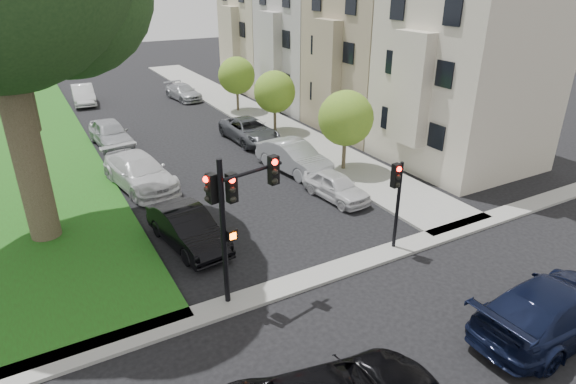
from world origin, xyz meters
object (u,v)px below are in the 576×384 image
car_parked_2 (250,130)px  car_parked_5 (188,228)px  car_parked_0 (336,186)px  small_tree_b (275,92)px  car_cross_far (555,308)px  car_parked_1 (294,157)px  traffic_signal_secondary (397,191)px  car_parked_4 (183,92)px  small_tree_c (237,76)px  small_tree_a (346,118)px  car_parked_6 (139,172)px  car_parked_9 (83,95)px  car_parked_7 (110,133)px  traffic_signal_main (234,205)px

car_parked_2 → car_parked_5: car_parked_5 is taller
car_parked_0 → small_tree_b: bearing=71.3°
car_cross_far → car_parked_1: bearing=-1.2°
traffic_signal_secondary → car_parked_4: (0.81, 27.59, -1.86)m
small_tree_c → car_cross_far: bearing=-94.5°
traffic_signal_secondary → small_tree_c: bearing=81.6°
small_tree_a → small_tree_b: bearing=90.0°
small_tree_c → car_parked_6: size_ratio=0.75×
car_parked_0 → car_parked_6: 9.70m
traffic_signal_secondary → car_parked_4: size_ratio=0.81×
car_cross_far → car_parked_0: car_cross_far is taller
car_parked_4 → car_parked_1: bearing=-97.5°
car_parked_5 → car_parked_9: size_ratio=0.98×
small_tree_b → car_parked_5: bearing=-130.9°
small_tree_c → car_parked_0: 17.10m
car_parked_5 → car_parked_7: 13.94m
small_tree_b → car_parked_5: size_ratio=0.90×
car_parked_1 → car_parked_6: car_parked_1 is taller
car_parked_0 → car_parked_9: 26.31m
small_tree_c → car_parked_6: (-10.12, -10.88, -1.96)m
small_tree_c → car_parked_1: (-2.42, -12.80, -1.96)m
car_parked_0 → car_parked_7: bearing=114.4°
traffic_signal_main → car_parked_9: size_ratio=1.08×
car_parked_4 → small_tree_a: bearing=-90.6°
small_tree_c → traffic_signal_main: size_ratio=0.84×
car_parked_4 → car_parked_9: size_ratio=0.96×
car_cross_far → car_parked_5: (-7.70, 10.08, -0.09)m
car_parked_0 → car_parked_2: size_ratio=0.73×
car_parked_2 → small_tree_a: bearing=-73.7°
small_tree_b → small_tree_a: bearing=-90.0°
small_tree_b → car_parked_1: size_ratio=0.84×
car_cross_far → car_parked_6: car_cross_far is taller
car_parked_6 → car_parked_9: size_ratio=1.19×
car_parked_0 → car_parked_9: car_parked_9 is taller
car_parked_6 → car_parked_1: bearing=-23.4°
small_tree_c → traffic_signal_secondary: 21.94m
car_parked_1 → car_parked_4: (0.01, 18.69, -0.16)m
car_parked_0 → car_parked_1: 4.00m
car_parked_1 → car_parked_0: bearing=-98.7°
small_tree_a → traffic_signal_main: traffic_signal_main is taller
car_parked_0 → car_parked_6: (-7.68, 5.91, 0.16)m
car_parked_2 → car_parked_9: (-7.69, 15.41, 0.05)m
car_parked_0 → small_tree_a: bearing=43.1°
small_tree_a → small_tree_c: small_tree_a is taller
traffic_signal_secondary → car_parked_0: (0.79, 4.91, -1.87)m
small_tree_c → car_parked_4: bearing=112.3°
small_tree_b → traffic_signal_main: traffic_signal_main is taller
car_parked_0 → car_parked_6: car_parked_6 is taller
car_parked_6 → small_tree_c: bearing=37.7°
small_tree_c → car_parked_7: small_tree_c is taller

